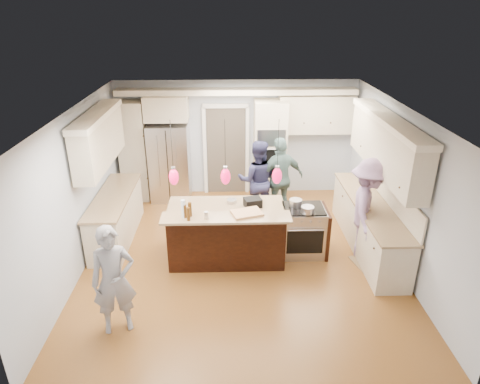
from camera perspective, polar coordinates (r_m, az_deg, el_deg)
The scene contains 23 objects.
ground_plane at distance 7.91m, azimuth 0.08°, elevation -8.67°, with size 6.00×6.00×0.00m, color #915A27.
room_shell at distance 7.10m, azimuth 0.08°, elevation 3.78°, with size 5.54×6.04×2.72m.
refrigerator at distance 9.98m, azimuth -9.34°, elevation 3.92°, with size 0.90×0.70×1.80m, color #B7B7BC.
oven_column at distance 9.88m, azimuth 3.97°, elevation 5.52°, with size 0.72×0.69×2.30m.
back_upper_cabinets at distance 9.79m, azimuth -4.84°, elevation 8.49°, with size 5.30×0.61×2.54m.
right_counter_run at distance 8.11m, azimuth 17.54°, elevation -0.55°, with size 0.64×3.10×2.51m.
left_cabinets at distance 8.43m, azimuth -16.95°, elevation 0.46°, with size 0.64×2.30×2.51m.
kitchen_island at distance 7.72m, azimuth -1.78°, elevation -5.37°, with size 2.10×1.46×1.12m.
island_range at distance 7.92m, azimuth 8.50°, elevation -5.08°, with size 0.82×0.71×0.92m.
pendant_lights at distance 6.63m, azimuth -1.94°, elevation 2.12°, with size 1.75×0.15×1.03m.
person_bar_end at distance 6.17m, azimuth -16.49°, elevation -11.26°, with size 0.59×0.39×1.62m, color gray.
person_far_left at distance 8.96m, azimuth 2.32°, elevation 1.58°, with size 0.84×0.65×1.72m, color #27294D.
person_far_right at distance 8.99m, azimuth 5.38°, elevation 1.79°, with size 1.04×0.43×1.78m, color #4C6A67.
person_range_side at distance 7.90m, azimuth 16.61°, elevation -2.15°, with size 1.19×0.69×1.85m, color gray.
floor_rug at distance 7.98m, azimuth 17.94°, elevation -9.66°, with size 0.66×0.96×0.01m, color olive.
water_bottle at distance 6.84m, azimuth -7.55°, elevation -2.24°, with size 0.07×0.07×0.31m, color silver.
beer_bottle_a at distance 6.88m, azimuth -6.69°, elevation -2.32°, with size 0.06×0.06×0.24m, color #472A0C.
beer_bottle_b at distance 6.76m, azimuth -6.91°, elevation -2.94°, with size 0.06×0.06×0.22m, color #472A0C.
beer_bottle_c at distance 6.84m, azimuth -7.38°, elevation -2.57°, with size 0.06×0.06×0.23m, color #472A0C.
drink_can at distance 6.80m, azimuth -4.53°, elevation -3.10°, with size 0.07×0.07×0.12m, color #B7B7BC.
cutting_board at distance 6.95m, azimuth 0.92°, elevation -2.81°, with size 0.47×0.34×0.04m, color tan.
pot_large at distance 7.70m, azimuth 7.42°, elevation -1.46°, with size 0.23×0.23×0.13m, color #B7B7BC.
pot_small at distance 7.51m, azimuth 8.99°, elevation -2.33°, with size 0.23×0.23×0.11m, color #B7B7BC.
Camera 1 is at (-0.21, -6.66, 4.27)m, focal length 32.00 mm.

